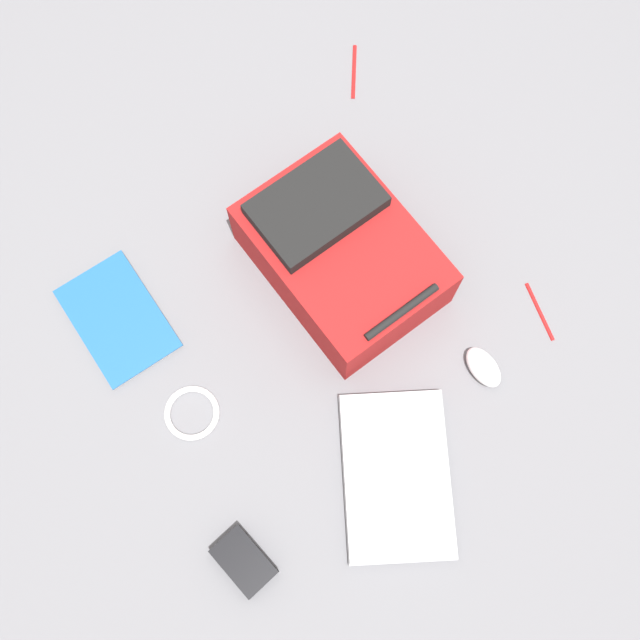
{
  "coord_description": "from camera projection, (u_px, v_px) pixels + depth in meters",
  "views": [
    {
      "loc": [
        0.29,
        0.4,
        1.65
      ],
      "look_at": [
        0.0,
        0.0,
        0.02
      ],
      "focal_mm": 43.47,
      "sensor_mm": 36.0,
      "label": 1
    }
  ],
  "objects": [
    {
      "name": "ground_plane",
      "position": [
        320.0,
        322.0,
        1.72
      ],
      "size": [
        3.45,
        3.45,
        0.0
      ],
      "primitive_type": "plane",
      "color": "slate"
    },
    {
      "name": "backpack",
      "position": [
        341.0,
        253.0,
        1.67
      ],
      "size": [
        0.31,
        0.42,
        0.19
      ],
      "color": "maroon",
      "rests_on": "ground_plane"
    },
    {
      "name": "laptop",
      "position": [
        396.0,
        475.0,
        1.61
      ],
      "size": [
        0.37,
        0.41,
        0.03
      ],
      "color": "#929296",
      "rests_on": "ground_plane"
    },
    {
      "name": "book_blue",
      "position": [
        118.0,
        319.0,
        1.71
      ],
      "size": [
        0.18,
        0.27,
        0.02
      ],
      "color": "silver",
      "rests_on": "ground_plane"
    },
    {
      "name": "computer_mouse",
      "position": [
        483.0,
        367.0,
        1.67
      ],
      "size": [
        0.06,
        0.1,
        0.04
      ],
      "primitive_type": "ellipsoid",
      "rotation": [
        0.0,
        0.0,
        6.24
      ],
      "color": "silver",
      "rests_on": "ground_plane"
    },
    {
      "name": "cable_coil",
      "position": [
        192.0,
        413.0,
        1.65
      ],
      "size": [
        0.12,
        0.12,
        0.01
      ],
      "primitive_type": "torus",
      "color": "silver",
      "rests_on": "ground_plane"
    },
    {
      "name": "power_brick",
      "position": [
        244.0,
        562.0,
        1.56
      ],
      "size": [
        0.09,
        0.13,
        0.03
      ],
      "primitive_type": "cube",
      "rotation": [
        0.0,
        0.0,
        0.12
      ],
      "color": "black",
      "rests_on": "ground_plane"
    },
    {
      "name": "pen_black",
      "position": [
        354.0,
        71.0,
        1.9
      ],
      "size": [
        0.1,
        0.12,
        0.01
      ],
      "primitive_type": "cylinder",
      "rotation": [
        1.57,
        0.0,
        2.48
      ],
      "color": "red",
      "rests_on": "ground_plane"
    },
    {
      "name": "pen_blue",
      "position": [
        540.0,
        311.0,
        1.72
      ],
      "size": [
        0.05,
        0.14,
        0.01
      ],
      "primitive_type": "cylinder",
      "rotation": [
        1.57,
        0.0,
        -0.27
      ],
      "color": "red",
      "rests_on": "ground_plane"
    }
  ]
}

